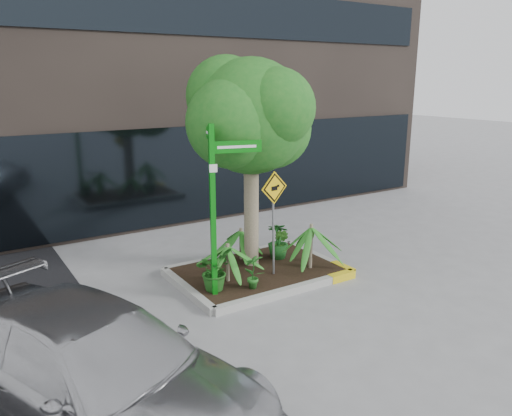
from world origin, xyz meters
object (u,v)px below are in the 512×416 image
tree (251,117)px  parked_car (96,370)px  cattle_sign (274,206)px  street_sign_post (215,194)px

tree → parked_car: size_ratio=0.91×
tree → cattle_sign: tree is taller
cattle_sign → tree: bearing=88.1°
street_sign_post → cattle_sign: 1.44m
tree → parked_car: tree is taller
parked_car → street_sign_post: size_ratio=1.50×
parked_car → cattle_sign: bearing=7.3°
tree → street_sign_post: 2.00m
tree → cattle_sign: (0.07, -0.73, -1.65)m
tree → street_sign_post: size_ratio=1.37×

